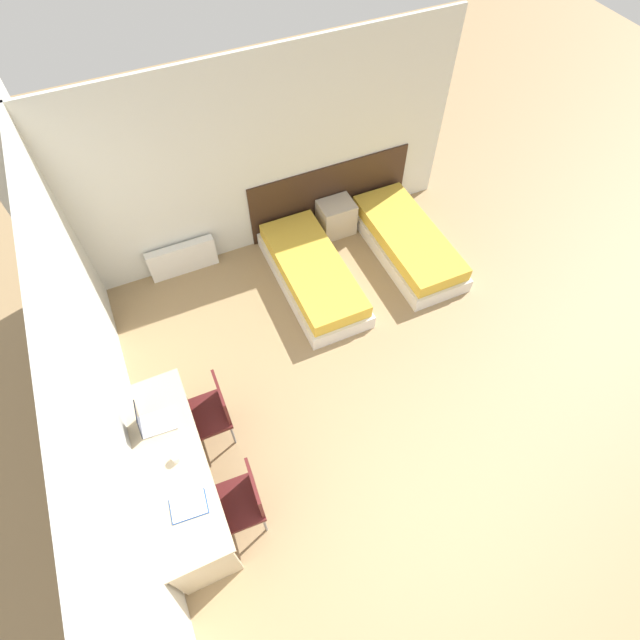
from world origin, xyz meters
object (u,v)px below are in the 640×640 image
object	(u,v)px
nightstand	(336,217)
chair_near_laptop	(210,411)
bed_near_door	(407,242)
laptop	(151,422)
chair_near_notebook	(241,500)
bed_near_window	(313,274)

from	to	relation	value
nightstand	chair_near_laptop	bearing A→B (deg)	-137.71
bed_near_door	laptop	size ratio (longest dim) A/B	5.66
chair_near_laptop	chair_near_notebook	world-z (taller)	same
chair_near_notebook	bed_near_door	bearing A→B (deg)	40.64
bed_near_window	chair_near_notebook	size ratio (longest dim) A/B	2.21
nightstand	chair_near_notebook	size ratio (longest dim) A/B	0.57
laptop	nightstand	bearing A→B (deg)	41.53
nightstand	chair_near_notebook	xyz separation A→B (m)	(-2.54, -3.30, 0.25)
bed_near_window	chair_near_notebook	world-z (taller)	chair_near_notebook
chair_near_laptop	chair_near_notebook	size ratio (longest dim) A/B	1.00
bed_near_door	laptop	distance (m)	4.15
chair_near_notebook	laptop	world-z (taller)	laptop
nightstand	chair_near_laptop	world-z (taller)	chair_near_laptop
bed_near_window	bed_near_door	world-z (taller)	same
nightstand	bed_near_window	bearing A→B (deg)	-132.16
chair_near_notebook	laptop	distance (m)	1.12
nightstand	chair_near_notebook	bearing A→B (deg)	-127.60
laptop	bed_near_door	bearing A→B (deg)	26.37
nightstand	laptop	bearing A→B (deg)	-142.37
bed_near_door	chair_near_laptop	xyz separation A→B (m)	(-3.26, -1.51, 0.30)
chair_near_laptop	chair_near_notebook	xyz separation A→B (m)	(-0.00, -0.99, 0.00)
chair_near_laptop	chair_near_notebook	distance (m)	0.99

